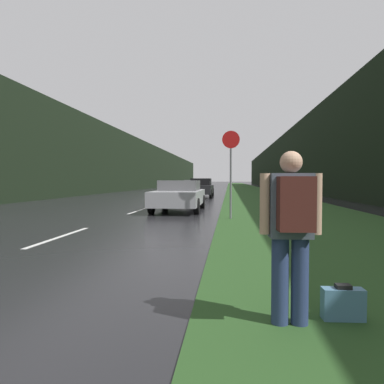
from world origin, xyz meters
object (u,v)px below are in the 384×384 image
at_px(stop_sign, 231,167).
at_px(hitchhiker_with_backpack, 291,226).
at_px(car_oncoming, 190,185).
at_px(suitcase, 343,305).
at_px(car_passing_far, 201,188).
at_px(car_passing_near, 179,195).

bearing_deg(stop_sign, hitchhiker_with_backpack, -86.62).
bearing_deg(car_oncoming, hitchhiker_with_backpack, -82.35).
bearing_deg(suitcase, car_passing_far, 95.07).
xyz_separation_m(suitcase, car_passing_near, (-3.30, 11.61, 0.53)).
bearing_deg(hitchhiker_with_backpack, car_passing_far, 93.76).
height_order(hitchhiker_with_backpack, car_passing_far, hitchhiker_with_backpack).
xyz_separation_m(stop_sign, hitchhiker_with_backpack, (0.52, -8.78, -0.88)).
xyz_separation_m(stop_sign, car_passing_near, (-2.25, 3.01, -1.12)).
bearing_deg(stop_sign, car_oncoming, 98.60).
bearing_deg(car_passing_near, car_oncoming, -84.21).
relative_size(car_passing_near, car_oncoming, 1.01).
bearing_deg(car_passing_near, stop_sign, 126.86).
distance_m(suitcase, car_passing_far, 23.57).
relative_size(hitchhiker_with_backpack, car_passing_near, 0.35).
relative_size(hitchhiker_with_backpack, suitcase, 4.11).
distance_m(car_passing_far, car_oncoming, 24.63).
distance_m(hitchhiker_with_backpack, car_oncoming, 48.30).
relative_size(car_passing_near, car_passing_far, 0.98).
height_order(stop_sign, suitcase, stop_sign).
bearing_deg(car_passing_far, car_oncoming, -81.46).
xyz_separation_m(hitchhiker_with_backpack, car_passing_far, (-2.77, 23.52, -0.18)).
height_order(stop_sign, car_passing_near, stop_sign).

